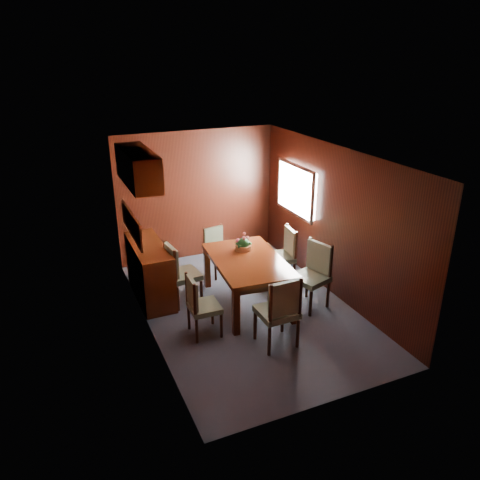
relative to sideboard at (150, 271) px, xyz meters
name	(u,v)px	position (x,y,z in m)	size (l,w,h in m)	color
ground	(247,309)	(1.25, -1.00, -0.45)	(4.50, 4.50, 0.00)	#3C4353
room_shell	(232,203)	(1.15, -0.67, 1.18)	(3.06, 4.52, 2.41)	black
sideboard	(150,271)	(0.00, 0.00, 0.00)	(0.48, 1.40, 0.90)	#361306
dining_table	(248,265)	(1.33, -0.85, 0.21)	(1.15, 1.72, 0.77)	#361306
chair_left_near	(199,303)	(0.37, -1.36, 0.05)	(0.42, 0.44, 0.90)	black
chair_left_far	(179,271)	(0.36, -0.40, 0.11)	(0.51, 0.52, 1.01)	black
chair_right_near	(314,271)	(2.24, -1.28, 0.12)	(0.60, 0.61, 1.04)	black
chair_right_far	(284,252)	(2.22, -0.38, 0.09)	(0.49, 0.51, 0.96)	black
chair_head	(280,309)	(1.24, -2.06, 0.13)	(0.51, 0.49, 1.04)	black
chair_foot	(217,248)	(1.28, 0.37, 0.03)	(0.48, 0.47, 0.86)	black
flower_centerpiece	(243,242)	(1.41, -0.49, 0.45)	(0.27, 0.27, 0.27)	#A75E33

